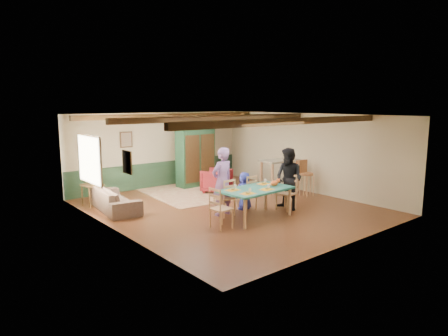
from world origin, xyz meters
TOP-DOWN VIEW (x-y plane):
  - floor at (0.00, 0.00)m, footprint 8.00×8.00m
  - wall_back at (0.00, 4.00)m, footprint 7.00×0.02m
  - wall_left at (-3.50, 0.00)m, footprint 0.02×8.00m
  - wall_right at (3.50, 0.00)m, footprint 0.02×8.00m
  - ceiling at (0.00, 0.00)m, footprint 7.00×8.00m
  - wainscot_back at (0.00, 3.98)m, footprint 6.95×0.03m
  - ceiling_beam_front at (0.00, -2.30)m, footprint 6.95×0.16m
  - ceiling_beam_mid at (0.00, 0.40)m, footprint 6.95×0.16m
  - ceiling_beam_back at (0.00, 3.00)m, footprint 6.95×0.16m
  - window_left at (-3.47, 1.70)m, footprint 0.06×1.60m
  - picture_left_wall at (-3.47, -0.60)m, footprint 0.04×0.42m
  - picture_back_a at (-1.30, 3.97)m, footprint 0.45×0.04m
  - picture_back_b at (-2.40, 3.97)m, footprint 0.38×0.04m
  - dining_table at (-0.17, -1.31)m, footprint 2.00×1.18m
  - dining_chair_far_left at (-0.65, -0.55)m, footprint 0.48×0.50m
  - dining_chair_far_right at (0.22, -0.51)m, footprint 0.48×0.50m
  - dining_chair_end_left at (-1.42, -1.38)m, footprint 0.50×0.48m
  - dining_chair_end_right at (1.07, -1.24)m, footprint 0.50×0.48m
  - person_man at (-0.65, -0.47)m, footprint 0.70×0.48m
  - person_woman at (1.18, -1.24)m, footprint 0.72×0.90m
  - person_child at (0.21, -0.42)m, footprint 0.55×0.37m
  - cat at (0.43, -1.39)m, footprint 0.40×0.17m
  - place_setting_near_left at (-0.75, -1.61)m, footprint 0.45×0.35m
  - place_setting_near_center at (-0.05, -1.57)m, footprint 0.45×0.35m
  - place_setting_far_left at (-0.78, -1.07)m, footprint 0.45×0.35m
  - place_setting_far_right at (0.41, -1.01)m, footprint 0.45×0.35m
  - area_rug at (0.26, 2.28)m, footprint 3.06×3.55m
  - armoire at (1.04, 3.19)m, footprint 1.58×0.66m
  - armchair at (0.95, 1.82)m, footprint 1.20×1.21m
  - sofa at (-2.73, 1.87)m, footprint 1.08×2.28m
  - end_table at (-3.01, 2.78)m, footprint 0.59×0.59m
  - table_lamp at (-3.01, 2.78)m, footprint 0.35×0.35m
  - counter_table at (2.78, 0.60)m, footprint 1.41×0.93m
  - bar_stool_left at (2.94, -0.47)m, footprint 0.43×0.47m
  - bar_stool_right at (3.08, -0.24)m, footprint 0.45×0.49m

SIDE VIEW (x-z plane):
  - floor at x=0.00m, z-range 0.00..0.00m
  - area_rug at x=0.26m, z-range 0.00..0.01m
  - sofa at x=-2.73m, z-range 0.00..0.64m
  - end_table at x=-3.01m, z-range 0.00..0.65m
  - dining_table at x=-0.17m, z-range 0.00..0.81m
  - armchair at x=0.95m, z-range 0.00..0.82m
  - wainscot_back at x=0.00m, z-range 0.00..0.90m
  - dining_chair_far_left at x=-0.65m, z-range 0.00..1.03m
  - dining_chair_far_right at x=0.22m, z-range 0.00..1.03m
  - dining_chair_end_left at x=-1.42m, z-range 0.00..1.03m
  - dining_chair_end_right at x=1.07m, z-range 0.00..1.03m
  - person_child at x=0.21m, z-range 0.00..1.09m
  - counter_table at x=2.78m, z-range 0.00..1.11m
  - bar_stool_right at x=3.08m, z-range 0.00..1.14m
  - bar_stool_left at x=2.94m, z-range 0.00..1.18m
  - place_setting_near_left at x=-0.75m, z-range 0.81..0.92m
  - place_setting_near_center at x=-0.05m, z-range 0.81..0.92m
  - place_setting_far_left at x=-0.78m, z-range 0.81..0.92m
  - place_setting_far_right at x=0.41m, z-range 0.81..0.92m
  - person_woman at x=1.18m, z-range 0.00..1.79m
  - cat at x=0.43m, z-range 0.81..1.01m
  - person_man at x=-0.65m, z-range 0.00..1.87m
  - table_lamp at x=-3.01m, z-range 0.65..1.25m
  - armoire at x=1.04m, z-range 0.00..2.21m
  - wall_back at x=0.00m, z-range 0.00..2.70m
  - wall_left at x=-3.50m, z-range 0.00..2.70m
  - wall_right at x=3.50m, z-range 0.00..2.70m
  - window_left at x=-3.47m, z-range 0.90..2.20m
  - picture_back_b at x=-2.40m, z-range 1.41..1.89m
  - picture_left_wall at x=-3.47m, z-range 1.49..2.01m
  - picture_back_a at x=-1.30m, z-range 1.52..2.08m
  - ceiling_beam_front at x=0.00m, z-range 2.53..2.69m
  - ceiling_beam_mid at x=0.00m, z-range 2.53..2.69m
  - ceiling_beam_back at x=0.00m, z-range 2.53..2.69m
  - ceiling at x=0.00m, z-range 2.69..2.71m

